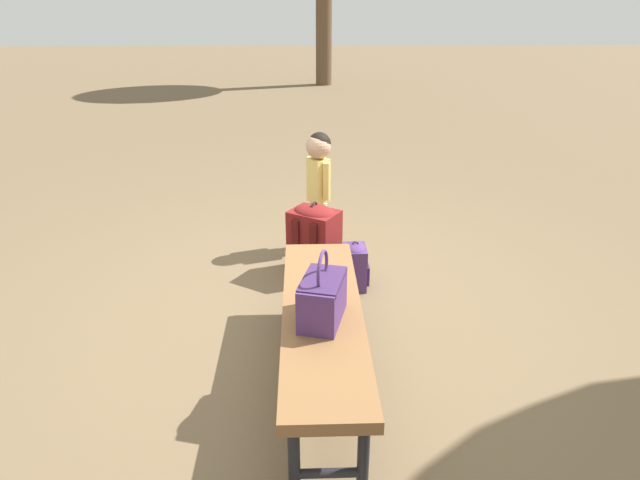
{
  "coord_description": "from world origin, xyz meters",
  "views": [
    {
      "loc": [
        -3.11,
        0.04,
        1.9
      ],
      "look_at": [
        0.13,
        -0.05,
        0.45
      ],
      "focal_mm": 31.1,
      "sensor_mm": 36.0,
      "label": 1
    }
  ],
  "objects_px": {
    "backpack_small": "(355,264)",
    "handbag": "(322,297)",
    "child_standing": "(319,173)",
    "backpack_large": "(314,238)",
    "park_bench": "(322,320)"
  },
  "relations": [
    {
      "from": "handbag",
      "to": "backpack_large",
      "type": "distance_m",
      "value": 1.4
    },
    {
      "from": "child_standing",
      "to": "backpack_large",
      "type": "xyz_separation_m",
      "value": [
        -0.44,
        0.04,
        -0.35
      ]
    },
    {
      "from": "child_standing",
      "to": "backpack_small",
      "type": "distance_m",
      "value": 0.85
    },
    {
      "from": "park_bench",
      "to": "handbag",
      "type": "relative_size",
      "value": 4.35
    },
    {
      "from": "child_standing",
      "to": "park_bench",
      "type": "bearing_deg",
      "value": 179.16
    },
    {
      "from": "park_bench",
      "to": "handbag",
      "type": "height_order",
      "value": "handbag"
    },
    {
      "from": "child_standing",
      "to": "backpack_small",
      "type": "relative_size",
      "value": 2.7
    },
    {
      "from": "park_bench",
      "to": "backpack_small",
      "type": "bearing_deg",
      "value": -13.86
    },
    {
      "from": "child_standing",
      "to": "handbag",
      "type": "bearing_deg",
      "value": 179.12
    },
    {
      "from": "backpack_small",
      "to": "handbag",
      "type": "bearing_deg",
      "value": 167.02
    },
    {
      "from": "park_bench",
      "to": "handbag",
      "type": "distance_m",
      "value": 0.2
    },
    {
      "from": "handbag",
      "to": "backpack_small",
      "type": "distance_m",
      "value": 1.24
    },
    {
      "from": "backpack_large",
      "to": "backpack_small",
      "type": "relative_size",
      "value": 1.59
    },
    {
      "from": "child_standing",
      "to": "backpack_large",
      "type": "relative_size",
      "value": 1.69
    },
    {
      "from": "handbag",
      "to": "backpack_small",
      "type": "height_order",
      "value": "handbag"
    }
  ]
}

